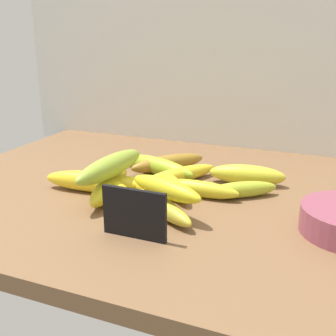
{
  "coord_description": "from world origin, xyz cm",
  "views": [
    {
      "loc": [
        27.8,
        -75.38,
        35.29
      ],
      "look_at": [
        -2.75,
        -0.45,
        8.0
      ],
      "focal_mm": 44.36,
      "sensor_mm": 36.0,
      "label": 1
    }
  ],
  "objects_px": {
    "banana_0": "(110,185)",
    "banana_1": "(117,192)",
    "banana_12": "(111,166)",
    "banana_8": "(180,175)",
    "banana_3": "(241,190)",
    "banana_7": "(247,175)",
    "banana_9": "(173,186)",
    "banana_11": "(199,189)",
    "chalkboard_sign": "(135,216)",
    "banana_5": "(161,207)",
    "banana_13": "(166,188)",
    "banana_6": "(92,182)",
    "banana_10": "(168,163)",
    "banana_4": "(136,186)",
    "banana_2": "(158,166)"
  },
  "relations": [
    {
      "from": "banana_9",
      "to": "banana_13",
      "type": "height_order",
      "value": "banana_13"
    },
    {
      "from": "banana_8",
      "to": "banana_2",
      "type": "bearing_deg",
      "value": 156.13
    },
    {
      "from": "chalkboard_sign",
      "to": "banana_1",
      "type": "distance_m",
      "value": 0.16
    },
    {
      "from": "chalkboard_sign",
      "to": "banana_5",
      "type": "relative_size",
      "value": 0.62
    },
    {
      "from": "chalkboard_sign",
      "to": "banana_13",
      "type": "bearing_deg",
      "value": 82.57
    },
    {
      "from": "chalkboard_sign",
      "to": "banana_8",
      "type": "distance_m",
      "value": 0.27
    },
    {
      "from": "banana_6",
      "to": "banana_13",
      "type": "distance_m",
      "value": 0.19
    },
    {
      "from": "banana_6",
      "to": "banana_10",
      "type": "distance_m",
      "value": 0.21
    },
    {
      "from": "banana_0",
      "to": "banana_3",
      "type": "xyz_separation_m",
      "value": [
        0.25,
        0.09,
        -0.01
      ]
    },
    {
      "from": "banana_7",
      "to": "banana_2",
      "type": "bearing_deg",
      "value": -176.1
    },
    {
      "from": "banana_0",
      "to": "banana_10",
      "type": "distance_m",
      "value": 0.19
    },
    {
      "from": "banana_9",
      "to": "banana_1",
      "type": "bearing_deg",
      "value": -138.92
    },
    {
      "from": "banana_5",
      "to": "banana_0",
      "type": "bearing_deg",
      "value": 159.68
    },
    {
      "from": "banana_5",
      "to": "banana_7",
      "type": "distance_m",
      "value": 0.24
    },
    {
      "from": "chalkboard_sign",
      "to": "banana_12",
      "type": "bearing_deg",
      "value": 131.89
    },
    {
      "from": "banana_8",
      "to": "banana_11",
      "type": "bearing_deg",
      "value": -44.08
    },
    {
      "from": "banana_4",
      "to": "banana_10",
      "type": "relative_size",
      "value": 1.04
    },
    {
      "from": "banana_4",
      "to": "banana_6",
      "type": "bearing_deg",
      "value": -165.58
    },
    {
      "from": "banana_0",
      "to": "banana_2",
      "type": "xyz_separation_m",
      "value": [
        0.04,
        0.15,
        -0.0
      ]
    },
    {
      "from": "chalkboard_sign",
      "to": "banana_9",
      "type": "distance_m",
      "value": 0.2
    },
    {
      "from": "banana_9",
      "to": "banana_12",
      "type": "distance_m",
      "value": 0.13
    },
    {
      "from": "banana_11",
      "to": "banana_12",
      "type": "bearing_deg",
      "value": -157.31
    },
    {
      "from": "banana_1",
      "to": "banana_10",
      "type": "height_order",
      "value": "banana_1"
    },
    {
      "from": "banana_1",
      "to": "banana_4",
      "type": "height_order",
      "value": "banana_1"
    },
    {
      "from": "banana_10",
      "to": "banana_12",
      "type": "relative_size",
      "value": 0.91
    },
    {
      "from": "banana_9",
      "to": "banana_10",
      "type": "bearing_deg",
      "value": 116.06
    },
    {
      "from": "banana_4",
      "to": "banana_13",
      "type": "xyz_separation_m",
      "value": [
        0.1,
        -0.07,
        0.03
      ]
    },
    {
      "from": "banana_7",
      "to": "banana_12",
      "type": "relative_size",
      "value": 0.78
    },
    {
      "from": "banana_6",
      "to": "banana_13",
      "type": "xyz_separation_m",
      "value": [
        0.19,
        -0.05,
        0.03
      ]
    },
    {
      "from": "banana_5",
      "to": "banana_13",
      "type": "relative_size",
      "value": 1.12
    },
    {
      "from": "banana_5",
      "to": "banana_13",
      "type": "distance_m",
      "value": 0.04
    },
    {
      "from": "banana_13",
      "to": "banana_10",
      "type": "bearing_deg",
      "value": 111.14
    },
    {
      "from": "banana_2",
      "to": "banana_9",
      "type": "height_order",
      "value": "banana_2"
    },
    {
      "from": "banana_5",
      "to": "banana_9",
      "type": "relative_size",
      "value": 1.13
    },
    {
      "from": "banana_0",
      "to": "banana_1",
      "type": "xyz_separation_m",
      "value": [
        0.03,
        -0.02,
        -0.0
      ]
    },
    {
      "from": "chalkboard_sign",
      "to": "banana_2",
      "type": "relative_size",
      "value": 0.53
    },
    {
      "from": "banana_1",
      "to": "banana_8",
      "type": "relative_size",
      "value": 0.8
    },
    {
      "from": "banana_11",
      "to": "chalkboard_sign",
      "type": "bearing_deg",
      "value": -101.33
    },
    {
      "from": "banana_1",
      "to": "banana_7",
      "type": "xyz_separation_m",
      "value": [
        0.22,
        0.19,
        0.0
      ]
    },
    {
      "from": "banana_9",
      "to": "banana_12",
      "type": "relative_size",
      "value": 0.75
    },
    {
      "from": "banana_11",
      "to": "banana_12",
      "type": "xyz_separation_m",
      "value": [
        -0.16,
        -0.07,
        0.05
      ]
    },
    {
      "from": "banana_3",
      "to": "banana_7",
      "type": "height_order",
      "value": "banana_7"
    },
    {
      "from": "banana_11",
      "to": "banana_6",
      "type": "bearing_deg",
      "value": -165.06
    },
    {
      "from": "banana_12",
      "to": "banana_8",
      "type": "bearing_deg",
      "value": 53.38
    },
    {
      "from": "banana_5",
      "to": "banana_1",
      "type": "bearing_deg",
      "value": 166.38
    },
    {
      "from": "banana_2",
      "to": "banana_9",
      "type": "bearing_deg",
      "value": -52.14
    },
    {
      "from": "banana_7",
      "to": "banana_4",
      "type": "bearing_deg",
      "value": -145.01
    },
    {
      "from": "chalkboard_sign",
      "to": "banana_5",
      "type": "height_order",
      "value": "chalkboard_sign"
    },
    {
      "from": "chalkboard_sign",
      "to": "banana_11",
      "type": "distance_m",
      "value": 0.21
    },
    {
      "from": "banana_5",
      "to": "banana_8",
      "type": "height_order",
      "value": "same"
    }
  ]
}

